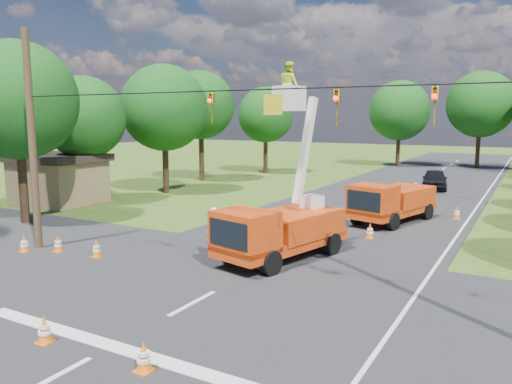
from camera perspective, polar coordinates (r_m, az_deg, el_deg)
The scene contains 27 objects.
ground at distance 32.93m, azimuth 13.97°, elevation -1.28°, with size 140.00×140.00×0.00m, color #2B4E17.
road_main at distance 32.93m, azimuth 13.97°, elevation -1.28°, with size 12.00×100.00×0.06m, color black.
road_cross at distance 16.75m, azimuth -3.10°, elevation -10.57°, with size 56.00×10.00×0.07m, color black.
stop_bar at distance 13.00m, azimuth -16.06°, elevation -16.75°, with size 9.00×0.45×0.02m, color silver.
edge_line at distance 31.94m, azimuth 23.69°, elevation -2.05°, with size 0.12×90.00×0.02m, color silver.
bucket_truck at distance 19.15m, azimuth 2.82°, elevation -3.14°, with size 3.47×6.17×7.54m.
second_truck at distance 26.89m, azimuth 15.19°, elevation -1.06°, with size 3.55×6.13×2.17m.
ground_worker at distance 19.65m, azimuth -4.78°, elevation -4.86°, with size 0.68×0.45×1.87m, color orange.
distant_car at distance 40.57m, azimuth 19.73°, elevation 1.37°, with size 1.78×4.44×1.51m, color black.
traffic_cone_0 at distance 13.61m, azimuth -23.03°, elevation -14.28°, with size 0.38×0.38×0.71m.
traffic_cone_1 at distance 11.60m, azimuth -12.71°, elevation -17.90°, with size 0.38×0.38×0.71m.
traffic_cone_2 at distance 20.94m, azimuth 8.60°, elevation -5.71°, with size 0.38×0.38×0.71m.
traffic_cone_3 at distance 23.28m, azimuth 12.89°, elevation -4.37°, with size 0.38×0.38×0.71m.
traffic_cone_4 at distance 20.70m, azimuth -17.76°, elevation -6.20°, with size 0.38×0.38×0.71m.
traffic_cone_5 at distance 22.02m, azimuth -21.69°, elevation -5.52°, with size 0.38×0.38×0.71m.
traffic_cone_6 at distance 22.56m, azimuth -24.97°, elevation -5.39°, with size 0.38×0.38×0.71m.
traffic_cone_7 at distance 29.03m, azimuth 21.98°, elevation -2.24°, with size 0.38×0.38×0.71m.
pole_left at distance 22.44m, azimuth -24.22°, elevation 5.30°, with size 0.30×0.30×9.00m.
signal_span at distance 14.74m, azimuth 4.13°, elevation 10.07°, with size 18.00×0.29×1.07m.
shed at distance 34.26m, azimuth -21.67°, elevation 1.48°, with size 5.50×4.50×3.15m.
tree_left_b at distance 28.24m, azimuth -25.63°, elevation 9.41°, with size 6.00×6.00×9.32m.
tree_left_c at distance 33.54m, azimuth -19.06°, elevation 8.02°, with size 5.20×5.20×8.06m.
tree_left_d at distance 36.83m, azimuth -10.46°, elevation 9.42°, with size 6.20×6.20×9.24m.
tree_left_e at distance 43.48m, azimuth -6.34°, elevation 9.84°, with size 5.80×5.80×9.41m.
tree_left_f at distance 49.21m, azimuth 1.11°, elevation 8.80°, with size 5.40×5.40×8.40m.
tree_far_a at distance 57.93m, azimuth 16.09°, elevation 8.93°, with size 6.60×6.60×9.50m.
tree_far_b at distance 58.60m, azimuth 24.30°, elevation 9.11°, with size 7.00×7.00×10.32m.
Camera 1 is at (8.53, -11.33, 5.49)m, focal length 35.00 mm.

